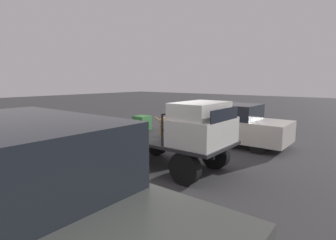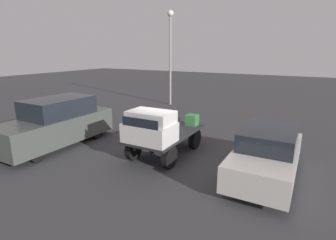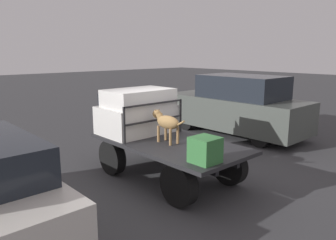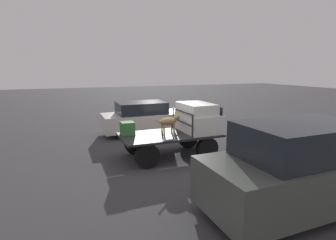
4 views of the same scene
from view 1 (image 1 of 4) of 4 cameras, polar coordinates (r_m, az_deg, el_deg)
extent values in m
plane|color=#38383A|center=(8.00, 0.04, -10.21)|extent=(80.00, 80.00, 0.00)
cylinder|color=black|center=(7.91, 10.28, -7.40)|extent=(0.84, 0.24, 0.84)
cylinder|color=black|center=(6.62, 3.71, -10.46)|extent=(0.84, 0.24, 0.84)
cylinder|color=black|center=(9.18, -2.57, -5.03)|extent=(0.84, 0.24, 0.84)
cylinder|color=black|center=(8.09, -9.96, -7.02)|extent=(0.84, 0.24, 0.84)
cube|color=black|center=(8.05, 1.51, -4.69)|extent=(3.42, 0.10, 0.18)
cube|color=black|center=(7.55, -1.53, -5.60)|extent=(3.42, 0.10, 0.18)
cube|color=#232326|center=(7.77, 0.04, -4.20)|extent=(3.72, 1.90, 0.08)
cube|color=silver|center=(7.03, 7.65, -2.42)|extent=(1.25, 1.78, 0.69)
cube|color=silver|center=(7.00, 7.08, 2.14)|extent=(1.06, 1.63, 0.42)
cube|color=black|center=(6.67, 12.28, 1.15)|extent=(0.02, 1.46, 0.32)
cube|color=#232326|center=(8.10, 6.58, -0.40)|extent=(0.04, 0.04, 0.84)
cube|color=#232326|center=(6.71, -1.27, -2.21)|extent=(0.04, 0.04, 0.84)
cube|color=#232326|center=(7.33, 3.05, 1.86)|extent=(0.04, 1.74, 0.04)
cube|color=#232326|center=(7.39, 3.03, -1.23)|extent=(0.04, 1.74, 0.04)
cylinder|color=#9E7547|center=(7.78, 1.67, -2.49)|extent=(0.06, 0.06, 0.37)
cylinder|color=#9E7547|center=(7.60, 0.65, -2.74)|extent=(0.06, 0.06, 0.37)
cylinder|color=#9E7547|center=(8.02, -0.62, -2.15)|extent=(0.06, 0.06, 0.37)
cylinder|color=#9E7547|center=(7.85, -1.65, -2.39)|extent=(0.06, 0.06, 0.37)
ellipsoid|color=olive|center=(7.76, 0.00, -0.38)|extent=(0.64, 0.30, 0.30)
sphere|color=#9E7547|center=(7.66, 1.04, -0.90)|extent=(0.13, 0.13, 0.13)
cylinder|color=olive|center=(7.58, 1.62, 0.03)|extent=(0.21, 0.16, 0.21)
sphere|color=olive|center=(7.51, 2.29, 0.36)|extent=(0.20, 0.20, 0.20)
cone|color=#9E7547|center=(7.46, 2.82, 0.19)|extent=(0.11, 0.11, 0.11)
cone|color=olive|center=(7.55, 2.48, 1.06)|extent=(0.06, 0.08, 0.10)
cone|color=olive|center=(7.46, 1.98, 0.97)|extent=(0.06, 0.08, 0.10)
cylinder|color=olive|center=(8.00, -2.15, 0.09)|extent=(0.27, 0.04, 0.18)
cube|color=#337038|center=(9.05, -5.66, -0.61)|extent=(0.48, 0.48, 0.48)
cylinder|color=black|center=(11.34, 21.70, -3.63)|extent=(0.60, 0.20, 0.60)
cylinder|color=black|center=(9.87, 19.03, -5.24)|extent=(0.60, 0.20, 0.60)
cylinder|color=black|center=(12.36, 9.58, -2.17)|extent=(0.60, 0.20, 0.60)
cylinder|color=black|center=(11.03, 5.62, -3.39)|extent=(0.60, 0.20, 0.60)
cube|color=beige|center=(11.01, 13.83, -1.72)|extent=(4.38, 1.85, 0.81)
cube|color=#1E232B|center=(11.00, 12.93, 1.96)|extent=(2.41, 1.67, 0.58)
cylinder|color=black|center=(5.65, -26.15, -16.07)|extent=(0.60, 0.20, 0.60)
cube|color=#474C47|center=(3.82, -27.85, -20.24)|extent=(5.13, 1.98, 1.08)
cube|color=#1E232B|center=(3.72, -30.47, -5.83)|extent=(2.82, 1.78, 0.78)
camera|label=2|loc=(11.79, 60.19, 11.85)|focal=28.00mm
camera|label=3|loc=(14.77, -4.51, 9.82)|focal=35.00mm
camera|label=4|loc=(8.88, -71.84, 7.50)|focal=28.00mm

